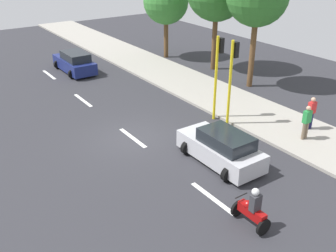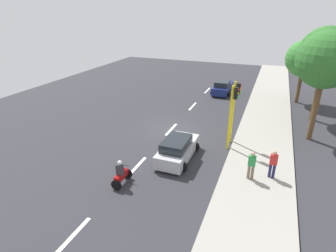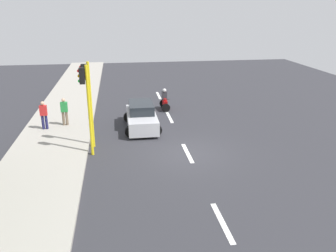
# 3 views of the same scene
# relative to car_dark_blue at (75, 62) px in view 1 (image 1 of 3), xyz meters

# --- Properties ---
(ground_plane) EXTENTS (40.00, 60.00, 0.10)m
(ground_plane) POSITION_rel_car_dark_blue_xyz_m (-1.84, -11.57, -0.76)
(ground_plane) COLOR #2D2D33
(sidewalk) EXTENTS (4.00, 60.00, 0.15)m
(sidewalk) POSITION_rel_car_dark_blue_xyz_m (5.16, -11.57, -0.64)
(sidewalk) COLOR #9E998E
(sidewalk) RESTS_ON ground
(lane_stripe_north) EXTENTS (0.20, 2.40, 0.01)m
(lane_stripe_north) POSITION_rel_car_dark_blue_xyz_m (-1.84, -17.57, -0.70)
(lane_stripe_north) COLOR white
(lane_stripe_north) RESTS_ON ground
(lane_stripe_mid) EXTENTS (0.20, 2.40, 0.01)m
(lane_stripe_mid) POSITION_rel_car_dark_blue_xyz_m (-1.84, -11.57, -0.70)
(lane_stripe_mid) COLOR white
(lane_stripe_mid) RESTS_ON ground
(lane_stripe_south) EXTENTS (0.20, 2.40, 0.01)m
(lane_stripe_south) POSITION_rel_car_dark_blue_xyz_m (-1.84, -5.57, -0.70)
(lane_stripe_south) COLOR white
(lane_stripe_south) RESTS_ON ground
(lane_stripe_far_south) EXTENTS (0.20, 2.40, 0.01)m
(lane_stripe_far_south) POSITION_rel_car_dark_blue_xyz_m (-1.84, 0.43, -0.70)
(lane_stripe_far_south) COLOR white
(lane_stripe_far_south) RESTS_ON ground
(car_dark_blue) EXTENTS (2.13, 4.27, 1.52)m
(car_dark_blue) POSITION_rel_car_dark_blue_xyz_m (0.00, 0.00, 0.00)
(car_dark_blue) COLOR navy
(car_dark_blue) RESTS_ON ground
(car_silver) EXTENTS (2.13, 4.07, 1.52)m
(car_silver) POSITION_rel_car_dark_blue_xyz_m (0.16, -15.77, -0.00)
(car_silver) COLOR #B7B7BC
(car_silver) RESTS_ON ground
(motorcycle) EXTENTS (0.60, 1.30, 1.53)m
(motorcycle) POSITION_rel_car_dark_blue_xyz_m (-1.78, -19.47, -0.07)
(motorcycle) COLOR black
(motorcycle) RESTS_ON ground
(pedestrian_near_signal) EXTENTS (0.40, 0.24, 1.69)m
(pedestrian_near_signal) POSITION_rel_car_dark_blue_xyz_m (4.77, -16.56, 0.35)
(pedestrian_near_signal) COLOR #72604C
(pedestrian_near_signal) RESTS_ON sidewalk
(pedestrian_by_tree) EXTENTS (0.40, 0.24, 1.69)m
(pedestrian_by_tree) POSITION_rel_car_dark_blue_xyz_m (5.87, -16.00, 0.35)
(pedestrian_by_tree) COLOR #1E1E4C
(pedestrian_by_tree) RESTS_ON sidewalk
(traffic_light_corner) EXTENTS (0.49, 0.24, 4.50)m
(traffic_light_corner) POSITION_rel_car_dark_blue_xyz_m (3.00, -12.11, 2.22)
(traffic_light_corner) COLOR yellow
(traffic_light_corner) RESTS_ON ground
(traffic_light_midblock) EXTENTS (0.49, 0.24, 4.50)m
(traffic_light_midblock) POSITION_rel_car_dark_blue_xyz_m (3.00, -13.17, 2.22)
(traffic_light_midblock) COLOR yellow
(traffic_light_midblock) RESTS_ON ground
(street_tree_south) EXTENTS (3.54, 3.54, 6.22)m
(street_tree_south) POSITION_rel_car_dark_blue_xyz_m (7.74, -0.48, 3.71)
(street_tree_south) COLOR brown
(street_tree_south) RESTS_ON ground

